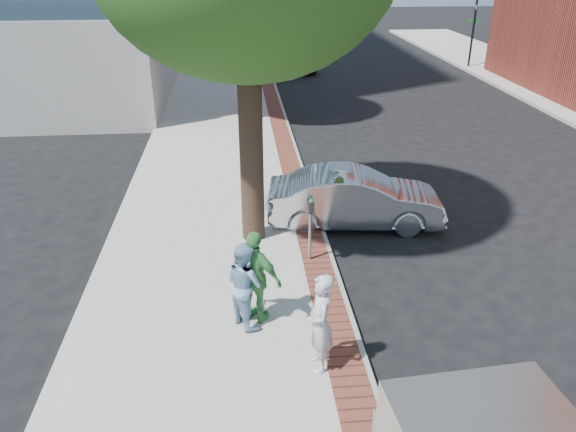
{
  "coord_description": "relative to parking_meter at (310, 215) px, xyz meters",
  "views": [
    {
      "loc": [
        -0.88,
        -9.75,
        6.2
      ],
      "look_at": [
        0.09,
        0.71,
        1.2
      ],
      "focal_mm": 35.0,
      "sensor_mm": 36.0,
      "label": 1
    }
  ],
  "objects": [
    {
      "name": "signal_near",
      "position": [
        0.34,
        21.3,
        1.05
      ],
      "size": [
        0.7,
        0.15,
        3.8
      ],
      "color": "black",
      "rests_on": "ground"
    },
    {
      "name": "sidewalk",
      "position": [
        -2.06,
        7.3,
        -1.13
      ],
      "size": [
        5.0,
        60.0,
        0.15
      ],
      "primitive_type": "cube",
      "color": "#9E9991",
      "rests_on": "ground"
    },
    {
      "name": "ground",
      "position": [
        -0.56,
        -0.7,
        -1.21
      ],
      "size": [
        120.0,
        120.0,
        0.0
      ],
      "primitive_type": "plane",
      "color": "black",
      "rests_on": "ground"
    },
    {
      "name": "person_green",
      "position": [
        -1.23,
        -2.06,
        -0.18
      ],
      "size": [
        1.09,
        0.94,
        1.75
      ],
      "primitive_type": "imported",
      "rotation": [
        0.0,
        0.0,
        2.53
      ],
      "color": "#479D4E",
      "rests_on": "sidewalk"
    },
    {
      "name": "signal_far",
      "position": [
        11.94,
        21.3,
        1.05
      ],
      "size": [
        0.7,
        0.15,
        3.8
      ],
      "color": "black",
      "rests_on": "ground"
    },
    {
      "name": "person_officer",
      "position": [
        -1.42,
        -2.13,
        -0.26
      ],
      "size": [
        0.92,
        0.97,
        1.59
      ],
      "primitive_type": "imported",
      "rotation": [
        0.0,
        0.0,
        2.12
      ],
      "color": "#7EA6C3",
      "rests_on": "sidewalk"
    },
    {
      "name": "parking_meter",
      "position": [
        0.0,
        0.0,
        0.0
      ],
      "size": [
        0.12,
        0.32,
        1.47
      ],
      "color": "gray",
      "rests_on": "sidewalk"
    },
    {
      "name": "curb",
      "position": [
        0.49,
        7.3,
        -1.13
      ],
      "size": [
        0.1,
        60.0,
        0.15
      ],
      "primitive_type": "cube",
      "color": "gray",
      "rests_on": "ground"
    },
    {
      "name": "sedan_silver",
      "position": [
        1.36,
        1.89,
        -0.51
      ],
      "size": [
        4.36,
        1.91,
        1.39
      ],
      "primitive_type": "imported",
      "rotation": [
        0.0,
        0.0,
        1.46
      ],
      "color": "silver",
      "rests_on": "ground"
    },
    {
      "name": "office_base",
      "position": [
        -13.56,
        21.3,
        0.79
      ],
      "size": [
        18.2,
        22.2,
        4.0
      ],
      "primitive_type": "cube",
      "color": "gray",
      "rests_on": "ground"
    },
    {
      "name": "person_gray",
      "position": [
        -0.29,
        -3.44,
        -0.21
      ],
      "size": [
        0.41,
        0.62,
        1.68
      ],
      "primitive_type": "imported",
      "rotation": [
        0.0,
        0.0,
        -1.58
      ],
      "color": "silver",
      "rests_on": "sidewalk"
    },
    {
      "name": "brick_strip",
      "position": [
        0.14,
        7.3,
        -1.05
      ],
      "size": [
        0.6,
        60.0,
        0.01
      ],
      "primitive_type": "cube",
      "color": "brown",
      "rests_on": "sidewalk"
    },
    {
      "name": "bg_car",
      "position": [
        1.17,
        20.69,
        -0.54
      ],
      "size": [
        4.08,
        2.06,
        1.33
      ],
      "primitive_type": "imported",
      "rotation": [
        0.0,
        0.0,
        1.44
      ],
      "color": "black",
      "rests_on": "ground"
    }
  ]
}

